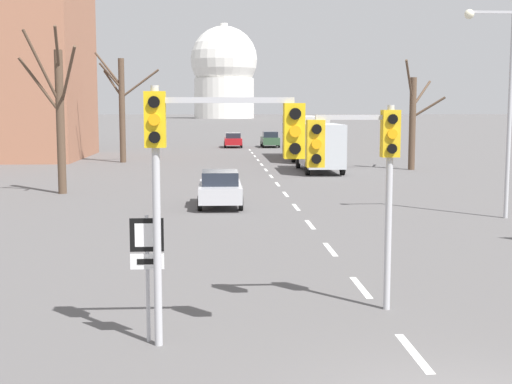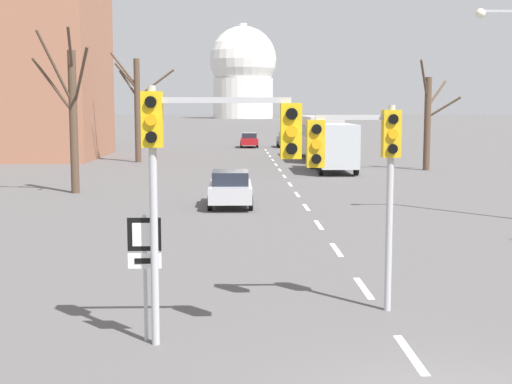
# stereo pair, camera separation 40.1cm
# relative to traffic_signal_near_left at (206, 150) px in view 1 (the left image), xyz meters

# --- Properties ---
(lane_stripe_0) EXTENTS (0.16, 2.00, 0.01)m
(lane_stripe_0) POSITION_rel_traffic_signal_near_left_xyz_m (3.56, -0.65, -3.48)
(lane_stripe_0) COLOR silver
(lane_stripe_0) RESTS_ON ground_plane
(lane_stripe_1) EXTENTS (0.16, 2.00, 0.01)m
(lane_stripe_1) POSITION_rel_traffic_signal_near_left_xyz_m (3.56, 3.85, -3.48)
(lane_stripe_1) COLOR silver
(lane_stripe_1) RESTS_ON ground_plane
(lane_stripe_2) EXTENTS (0.16, 2.00, 0.01)m
(lane_stripe_2) POSITION_rel_traffic_signal_near_left_xyz_m (3.56, 8.35, -3.48)
(lane_stripe_2) COLOR silver
(lane_stripe_2) RESTS_ON ground_plane
(lane_stripe_3) EXTENTS (0.16, 2.00, 0.01)m
(lane_stripe_3) POSITION_rel_traffic_signal_near_left_xyz_m (3.56, 12.85, -3.48)
(lane_stripe_3) COLOR silver
(lane_stripe_3) RESTS_ON ground_plane
(lane_stripe_4) EXTENTS (0.16, 2.00, 0.01)m
(lane_stripe_4) POSITION_rel_traffic_signal_near_left_xyz_m (3.56, 17.35, -3.48)
(lane_stripe_4) COLOR silver
(lane_stripe_4) RESTS_ON ground_plane
(lane_stripe_5) EXTENTS (0.16, 2.00, 0.01)m
(lane_stripe_5) POSITION_rel_traffic_signal_near_left_xyz_m (3.56, 21.85, -3.48)
(lane_stripe_5) COLOR silver
(lane_stripe_5) RESTS_ON ground_plane
(lane_stripe_6) EXTENTS (0.16, 2.00, 0.01)m
(lane_stripe_6) POSITION_rel_traffic_signal_near_left_xyz_m (3.56, 26.35, -3.48)
(lane_stripe_6) COLOR silver
(lane_stripe_6) RESTS_ON ground_plane
(lane_stripe_7) EXTENTS (0.16, 2.00, 0.01)m
(lane_stripe_7) POSITION_rel_traffic_signal_near_left_xyz_m (3.56, 30.85, -3.48)
(lane_stripe_7) COLOR silver
(lane_stripe_7) RESTS_ON ground_plane
(lane_stripe_8) EXTENTS (0.16, 2.00, 0.01)m
(lane_stripe_8) POSITION_rel_traffic_signal_near_left_xyz_m (3.56, 35.35, -3.48)
(lane_stripe_8) COLOR silver
(lane_stripe_8) RESTS_ON ground_plane
(lane_stripe_9) EXTENTS (0.16, 2.00, 0.01)m
(lane_stripe_9) POSITION_rel_traffic_signal_near_left_xyz_m (3.56, 39.85, -3.48)
(lane_stripe_9) COLOR silver
(lane_stripe_9) RESTS_ON ground_plane
(lane_stripe_10) EXTENTS (0.16, 2.00, 0.01)m
(lane_stripe_10) POSITION_rel_traffic_signal_near_left_xyz_m (3.56, 44.35, -3.48)
(lane_stripe_10) COLOR silver
(lane_stripe_10) RESTS_ON ground_plane
(lane_stripe_11) EXTENTS (0.16, 2.00, 0.01)m
(lane_stripe_11) POSITION_rel_traffic_signal_near_left_xyz_m (3.56, 48.85, -3.48)
(lane_stripe_11) COLOR silver
(lane_stripe_11) RESTS_ON ground_plane
(lane_stripe_12) EXTENTS (0.16, 2.00, 0.01)m
(lane_stripe_12) POSITION_rel_traffic_signal_near_left_xyz_m (3.56, 53.35, -3.48)
(lane_stripe_12) COLOR silver
(lane_stripe_12) RESTS_ON ground_plane
(lane_stripe_13) EXTENTS (0.16, 2.00, 0.01)m
(lane_stripe_13) POSITION_rel_traffic_signal_near_left_xyz_m (3.56, 57.85, -3.48)
(lane_stripe_13) COLOR silver
(lane_stripe_13) RESTS_ON ground_plane
(traffic_signal_near_left) EXTENTS (2.76, 0.34, 4.58)m
(traffic_signal_near_left) POSITION_rel_traffic_signal_near_left_xyz_m (0.00, 0.00, 0.00)
(traffic_signal_near_left) COLOR #B2B2B7
(traffic_signal_near_left) RESTS_ON ground_plane
(traffic_signal_centre_tall) EXTENTS (1.90, 0.34, 4.26)m
(traffic_signal_centre_tall) POSITION_rel_traffic_signal_near_left_xyz_m (3.17, 2.02, -0.28)
(traffic_signal_centre_tall) COLOR #B2B2B7
(traffic_signal_centre_tall) RESTS_ON ground_plane
(route_sign_post) EXTENTS (0.60, 0.08, 2.31)m
(route_sign_post) POSITION_rel_traffic_signal_near_left_xyz_m (-1.06, 0.21, -1.92)
(route_sign_post) COLOR #B2B2B7
(route_sign_post) RESTS_ON ground_plane
(street_lamp_right) EXTENTS (1.94, 0.36, 7.79)m
(street_lamp_right) POSITION_rel_traffic_signal_near_left_xyz_m (10.87, 13.98, 1.31)
(street_lamp_right) COLOR #B2B2B7
(street_lamp_right) RESTS_ON ground_plane
(sedan_near_left) EXTENTS (1.87, 4.18, 1.53)m
(sedan_near_left) POSITION_rel_traffic_signal_near_left_xyz_m (2.02, 62.38, -2.70)
(sedan_near_left) COLOR maroon
(sedan_near_left) RESTS_ON ground_plane
(sedan_near_right) EXTENTS (1.84, 4.47, 1.65)m
(sedan_near_right) POSITION_rel_traffic_signal_near_left_xyz_m (5.94, 62.66, -2.66)
(sedan_near_right) COLOR #2D4C33
(sedan_near_right) RESTS_ON ground_plane
(sedan_mid_centre) EXTENTS (1.85, 4.18, 1.53)m
(sedan_mid_centre) POSITION_rel_traffic_signal_near_left_xyz_m (0.35, 17.77, -2.71)
(sedan_mid_centre) COLOR #B7B7BC
(sedan_mid_centre) RESTS_ON ground_plane
(city_bus) EXTENTS (2.66, 10.80, 3.48)m
(city_bus) POSITION_rel_traffic_signal_near_left_xyz_m (7.33, 45.07, -1.44)
(city_bus) COLOR beige
(city_bus) RESTS_ON ground_plane
(delivery_truck) EXTENTS (2.44, 7.20, 3.14)m
(delivery_truck) POSITION_rel_traffic_signal_near_left_xyz_m (6.96, 33.67, -1.79)
(delivery_truck) COLOR #333842
(delivery_truck) RESTS_ON ground_plane
(bare_tree_left_near) EXTENTS (3.14, 2.64, 7.95)m
(bare_tree_left_near) POSITION_rel_traffic_signal_near_left_xyz_m (-7.36, 22.65, 0.45)
(bare_tree_left_near) COLOR brown
(bare_tree_left_near) RESTS_ON ground_plane
(bare_tree_right_near) EXTENTS (3.15, 3.08, 7.27)m
(bare_tree_right_near) POSITION_rel_traffic_signal_near_left_xyz_m (13.44, 34.96, -0.11)
(bare_tree_right_near) COLOR brown
(bare_tree_right_near) RESTS_ON ground_plane
(bare_tree_left_far) EXTENTS (4.90, 1.62, 8.35)m
(bare_tree_left_far) POSITION_rel_traffic_signal_near_left_xyz_m (-6.91, 42.54, 0.82)
(bare_tree_left_far) COLOR brown
(bare_tree_left_far) RESTS_ON ground_plane
(capitol_dome) EXTENTS (24.58, 24.58, 34.72)m
(capitol_dome) POSITION_rel_traffic_signal_near_left_xyz_m (3.56, 254.59, 13.43)
(capitol_dome) COLOR silver
(capitol_dome) RESTS_ON ground_plane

